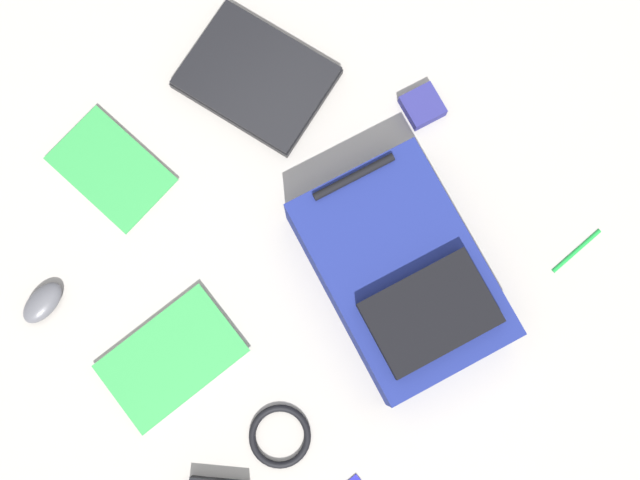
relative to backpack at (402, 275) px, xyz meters
The scene contains 9 objects.
ground_plane 0.22m from the backpack, 152.93° to the right, with size 3.35×3.35×0.00m, color gray.
backpack is the anchor object (origin of this frame).
laptop 0.54m from the backpack, 168.10° to the left, with size 0.34×0.29×0.03m.
book_comic 0.50m from the backpack, 117.10° to the right, with size 0.21×0.30×0.02m.
book_blue 0.66m from the backpack, 157.51° to the right, with size 0.25×0.17×0.01m.
computer_mouse 0.74m from the backpack, 132.48° to the right, with size 0.06×0.10×0.03m, color #4C4C51.
cable_coil 0.41m from the backpack, 83.78° to the right, with size 0.13×0.13×0.01m, color black.
pen_black 0.39m from the backpack, 52.87° to the left, with size 0.01×0.01×0.14m, color #198C33.
earbud_pouch 0.39m from the backpack, 124.87° to the left, with size 0.08×0.08×0.03m, color navy.
Camera 1 is at (0.20, -0.15, 1.60)m, focal length 43.03 mm.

